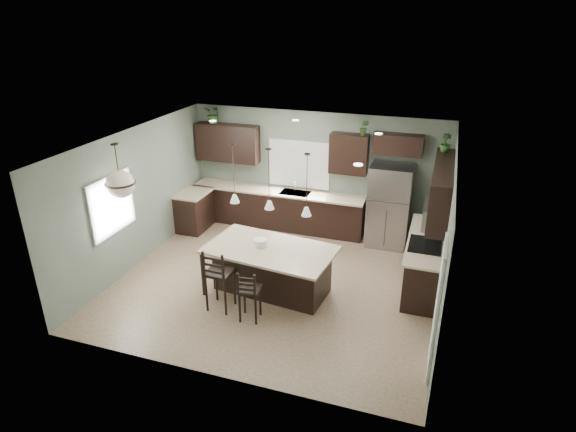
# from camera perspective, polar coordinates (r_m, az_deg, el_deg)

# --- Properties ---
(ground) EXTENTS (6.00, 6.00, 0.00)m
(ground) POSITION_cam_1_polar(r_m,az_deg,el_deg) (9.51, -1.35, -7.76)
(ground) COLOR #9E8466
(ground) RESTS_ON ground
(pantry_door) EXTENTS (0.04, 0.82, 2.04)m
(pantry_door) POSITION_cam_1_polar(r_m,az_deg,el_deg) (7.25, 17.24, -10.45)
(pantry_door) COLOR white
(pantry_door) RESTS_ON ground
(window_back) EXTENTS (1.35, 0.02, 1.00)m
(window_back) POSITION_cam_1_polar(r_m,az_deg,el_deg) (11.37, 1.34, 6.18)
(window_back) COLOR white
(window_back) RESTS_ON room_shell
(window_left) EXTENTS (0.02, 1.10, 1.00)m
(window_left) POSITION_cam_1_polar(r_m,az_deg,el_deg) (9.56, -20.23, 1.26)
(window_left) COLOR white
(window_left) RESTS_ON room_shell
(left_return_cabs) EXTENTS (0.60, 0.90, 0.90)m
(left_return_cabs) POSITION_cam_1_polar(r_m,az_deg,el_deg) (11.72, -11.05, 0.56)
(left_return_cabs) COLOR black
(left_return_cabs) RESTS_ON ground
(left_return_countertop) EXTENTS (0.66, 0.96, 0.04)m
(left_return_countertop) POSITION_cam_1_polar(r_m,az_deg,el_deg) (11.54, -11.14, 2.70)
(left_return_countertop) COLOR beige
(left_return_countertop) RESTS_ON left_return_cabs
(back_lower_cabs) EXTENTS (4.20, 0.60, 0.90)m
(back_lower_cabs) POSITION_cam_1_polar(r_m,az_deg,el_deg) (11.62, -1.25, 0.81)
(back_lower_cabs) COLOR black
(back_lower_cabs) RESTS_ON ground
(back_countertop) EXTENTS (4.20, 0.66, 0.04)m
(back_countertop) POSITION_cam_1_polar(r_m,az_deg,el_deg) (11.43, -1.30, 2.95)
(back_countertop) COLOR beige
(back_countertop) RESTS_ON back_lower_cabs
(sink_inset) EXTENTS (0.70, 0.45, 0.01)m
(sink_inset) POSITION_cam_1_polar(r_m,az_deg,el_deg) (11.29, 0.85, 2.77)
(sink_inset) COLOR gray
(sink_inset) RESTS_ON back_countertop
(faucet) EXTENTS (0.02, 0.02, 0.28)m
(faucet) POSITION_cam_1_polar(r_m,az_deg,el_deg) (11.21, 0.81, 3.41)
(faucet) COLOR silver
(faucet) RESTS_ON back_countertop
(back_upper_left) EXTENTS (1.55, 0.34, 0.90)m
(back_upper_left) POSITION_cam_1_polar(r_m,az_deg,el_deg) (11.73, -7.16, 8.60)
(back_upper_left) COLOR black
(back_upper_left) RESTS_ON room_shell
(back_upper_right) EXTENTS (0.85, 0.34, 0.90)m
(back_upper_right) POSITION_cam_1_polar(r_m,az_deg,el_deg) (10.83, 7.24, 7.32)
(back_upper_right) COLOR black
(back_upper_right) RESTS_ON room_shell
(fridge_header) EXTENTS (1.05, 0.34, 0.45)m
(fridge_header) POSITION_cam_1_polar(r_m,az_deg,el_deg) (10.61, 12.93, 8.25)
(fridge_header) COLOR black
(fridge_header) RESTS_ON room_shell
(right_lower_cabs) EXTENTS (0.60, 2.35, 0.90)m
(right_lower_cabs) POSITION_cam_1_polar(r_m,az_deg,el_deg) (9.63, 15.84, -5.26)
(right_lower_cabs) COLOR black
(right_lower_cabs) RESTS_ON ground
(right_countertop) EXTENTS (0.66, 2.35, 0.04)m
(right_countertop) POSITION_cam_1_polar(r_m,az_deg,el_deg) (9.42, 16.03, -2.73)
(right_countertop) COLOR beige
(right_countertop) RESTS_ON right_lower_cabs
(cooktop) EXTENTS (0.58, 0.75, 0.02)m
(cooktop) POSITION_cam_1_polar(r_m,az_deg,el_deg) (9.16, 15.94, -3.32)
(cooktop) COLOR black
(cooktop) RESTS_ON right_countertop
(wall_oven_front) EXTENTS (0.01, 0.72, 0.60)m
(wall_oven_front) POSITION_cam_1_polar(r_m,az_deg,el_deg) (9.39, 13.87, -5.79)
(wall_oven_front) COLOR gray
(wall_oven_front) RESTS_ON right_lower_cabs
(right_upper_cabs) EXTENTS (0.34, 2.35, 0.90)m
(right_upper_cabs) POSITION_cam_1_polar(r_m,az_deg,el_deg) (9.02, 17.70, 3.03)
(right_upper_cabs) COLOR black
(right_upper_cabs) RESTS_ON room_shell
(microwave) EXTENTS (0.40, 0.75, 0.40)m
(microwave) POSITION_cam_1_polar(r_m,az_deg,el_deg) (8.91, 17.01, 0.08)
(microwave) COLOR gray
(microwave) RESTS_ON right_upper_cabs
(refrigerator) EXTENTS (0.90, 0.74, 1.85)m
(refrigerator) POSITION_cam_1_polar(r_m,az_deg,el_deg) (10.80, 11.89, 1.19)
(refrigerator) COLOR gray
(refrigerator) RESTS_ON ground
(kitchen_island) EXTENTS (2.44, 1.57, 0.92)m
(kitchen_island) POSITION_cam_1_polar(r_m,az_deg,el_deg) (8.95, -2.09, -6.49)
(kitchen_island) COLOR black
(kitchen_island) RESTS_ON ground
(serving_dish) EXTENTS (0.24, 0.24, 0.14)m
(serving_dish) POSITION_cam_1_polar(r_m,az_deg,el_deg) (8.78, -3.31, -3.20)
(serving_dish) COLOR white
(serving_dish) RESTS_ON kitchen_island
(bar_stool_left) EXTENTS (0.46, 0.46, 1.20)m
(bar_stool_left) POSITION_cam_1_polar(r_m,az_deg,el_deg) (8.53, -8.07, -7.34)
(bar_stool_left) COLOR black
(bar_stool_left) RESTS_ON ground
(bar_stool_center) EXTENTS (0.40, 0.40, 0.97)m
(bar_stool_center) POSITION_cam_1_polar(r_m,az_deg,el_deg) (8.25, -4.56, -9.26)
(bar_stool_center) COLOR black
(bar_stool_center) RESTS_ON ground
(pendant_left) EXTENTS (0.17, 0.17, 1.10)m
(pendant_left) POSITION_cam_1_polar(r_m,az_deg,el_deg) (8.53, -6.48, 5.00)
(pendant_left) COLOR silver
(pendant_left) RESTS_ON room_shell
(pendant_center) EXTENTS (0.17, 0.17, 1.10)m
(pendant_center) POSITION_cam_1_polar(r_m,az_deg,el_deg) (8.21, -2.28, 4.37)
(pendant_center) COLOR white
(pendant_center) RESTS_ON room_shell
(pendant_right) EXTENTS (0.17, 0.17, 1.10)m
(pendant_right) POSITION_cam_1_polar(r_m,az_deg,el_deg) (7.93, 2.24, 3.67)
(pendant_right) COLOR white
(pendant_right) RESTS_ON room_shell
(chandelier) EXTENTS (0.55, 0.55, 1.00)m
(chandelier) POSITION_cam_1_polar(r_m,az_deg,el_deg) (8.99, -19.46, 5.08)
(chandelier) COLOR beige
(chandelier) RESTS_ON room_shell
(plant_back_left) EXTENTS (0.50, 0.46, 0.46)m
(plant_back_left) POSITION_cam_1_polar(r_m,az_deg,el_deg) (11.68, -8.79, 11.89)
(plant_back_left) COLOR #305525
(plant_back_left) RESTS_ON back_upper_left
(plant_back_right) EXTENTS (0.19, 0.16, 0.34)m
(plant_back_right) POSITION_cam_1_polar(r_m,az_deg,el_deg) (10.59, 9.02, 10.32)
(plant_back_right) COLOR #305726
(plant_back_right) RESTS_ON back_upper_right
(plant_right_wall) EXTENTS (0.20, 0.20, 0.35)m
(plant_right_wall) POSITION_cam_1_polar(r_m,az_deg,el_deg) (9.70, 18.18, 8.25)
(plant_right_wall) COLOR #2E5A27
(plant_right_wall) RESTS_ON right_upper_cabs
(room_shell) EXTENTS (6.00, 6.00, 6.00)m
(room_shell) POSITION_cam_1_polar(r_m,az_deg,el_deg) (8.75, -1.45, 1.78)
(room_shell) COLOR slate
(room_shell) RESTS_ON ground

